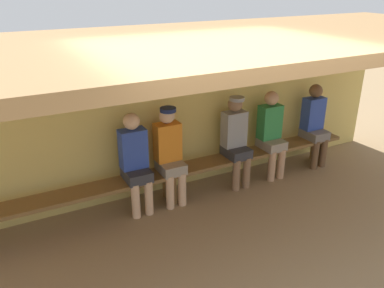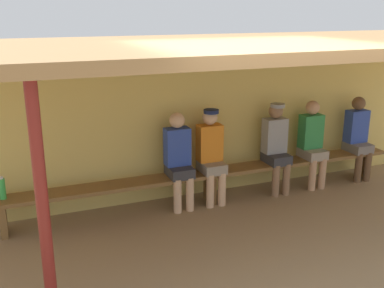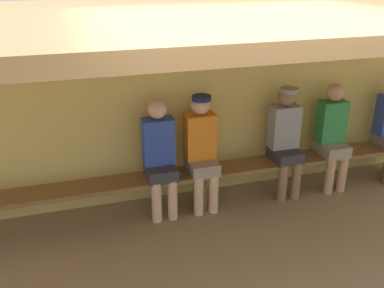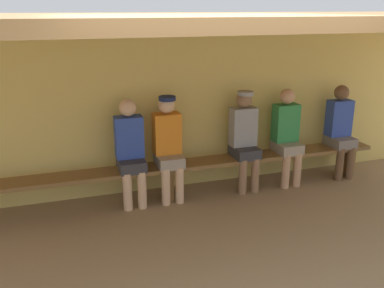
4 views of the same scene
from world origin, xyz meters
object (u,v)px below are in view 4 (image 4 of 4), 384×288
(player_in_blue, at_px, (244,136))
(player_middle, at_px, (168,143))
(bench, at_px, (168,170))
(player_leftmost, at_px, (340,128))
(player_near_post, at_px, (130,148))
(player_in_red, at_px, (287,133))

(player_in_blue, relative_size, player_middle, 1.00)
(bench, xyz_separation_m, player_leftmost, (2.58, 0.00, 0.34))
(bench, height_order, player_in_blue, player_in_blue)
(bench, relative_size, player_near_post, 4.49)
(player_near_post, relative_size, player_middle, 0.99)
(player_leftmost, bearing_deg, bench, -179.93)
(player_near_post, bearing_deg, bench, -0.38)
(player_in_blue, xyz_separation_m, player_middle, (-1.05, 0.00, 0.00))
(player_near_post, bearing_deg, player_middle, 0.06)
(bench, height_order, player_leftmost, player_leftmost)
(player_in_red, height_order, player_middle, player_middle)
(player_middle, bearing_deg, player_near_post, -179.94)
(player_in_blue, xyz_separation_m, player_leftmost, (1.51, -0.00, -0.02))
(player_middle, bearing_deg, player_leftmost, -0.01)
(player_near_post, bearing_deg, player_leftmost, 0.00)
(player_in_blue, bearing_deg, player_leftmost, -0.02)
(player_in_blue, bearing_deg, player_middle, 180.00)
(bench, distance_m, player_in_red, 1.75)
(player_in_red, bearing_deg, player_middle, 179.98)
(player_in_blue, bearing_deg, player_in_red, -0.04)
(player_in_red, bearing_deg, player_in_blue, 179.96)
(bench, relative_size, player_leftmost, 4.49)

